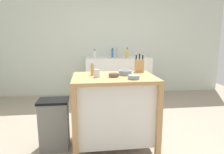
{
  "coord_description": "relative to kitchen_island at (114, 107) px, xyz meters",
  "views": [
    {
      "loc": [
        -0.48,
        -2.45,
        1.37
      ],
      "look_at": [
        -0.15,
        0.17,
        0.85
      ],
      "focal_mm": 32.72,
      "sensor_mm": 36.0,
      "label": 1
    }
  ],
  "objects": [
    {
      "name": "knife_block",
      "position": [
        0.38,
        0.26,
        0.49
      ],
      "size": [
        0.11,
        0.09,
        0.25
      ],
      "color": "tan",
      "rests_on": "kitchen_island"
    },
    {
      "name": "bowl_ceramic_wide",
      "position": [
        -0.01,
        -0.05,
        0.42
      ],
      "size": [
        0.12,
        0.12,
        0.04
      ],
      "color": "#564C47",
      "rests_on": "kitchen_island"
    },
    {
      "name": "drinking_cup",
      "position": [
        -0.21,
        -0.04,
        0.44
      ],
      "size": [
        0.07,
        0.07,
        0.09
      ],
      "color": "silver",
      "rests_on": "kitchen_island"
    },
    {
      "name": "bottle_hand_soap",
      "position": [
        -0.14,
        2.11,
        0.5
      ],
      "size": [
        0.05,
        0.05,
        0.19
      ],
      "color": "white",
      "rests_on": "sink_counter"
    },
    {
      "name": "wall_back",
      "position": [
        0.15,
        2.52,
        0.79
      ],
      "size": [
        5.84,
        0.1,
        2.6
      ],
      "primitive_type": "cube",
      "color": "silver",
      "rests_on": "ground"
    },
    {
      "name": "sink_counter",
      "position": [
        0.38,
        2.17,
        -0.04
      ],
      "size": [
        1.46,
        0.6,
        0.92
      ],
      "color": "white",
      "rests_on": "ground"
    },
    {
      "name": "bottle_dish_soap",
      "position": [
        0.58,
        2.09,
        0.52
      ],
      "size": [
        0.05,
        0.05,
        0.22
      ],
      "color": "yellow",
      "rests_on": "sink_counter"
    },
    {
      "name": "bottle_spray_cleaner",
      "position": [
        0.27,
        2.22,
        0.51
      ],
      "size": [
        0.05,
        0.05,
        0.21
      ],
      "color": "blue",
      "rests_on": "sink_counter"
    },
    {
      "name": "trash_bin",
      "position": [
        -0.74,
        0.01,
        -0.19
      ],
      "size": [
        0.36,
        0.28,
        0.63
      ],
      "color": "slate",
      "rests_on": "ground"
    },
    {
      "name": "kitchen_island",
      "position": [
        0.0,
        0.0,
        0.0
      ],
      "size": [
        1.0,
        0.72,
        0.9
      ],
      "color": "tan",
      "rests_on": "ground"
    },
    {
      "name": "bowl_stoneware_deep",
      "position": [
        0.2,
        -0.2,
        0.42
      ],
      "size": [
        0.13,
        0.13,
        0.04
      ],
      "color": "gray",
      "rests_on": "kitchen_island"
    },
    {
      "name": "sink_faucet",
      "position": [
        0.38,
        2.31,
        0.52
      ],
      "size": [
        0.02,
        0.02,
        0.22
      ],
      "color": "#B7BCC1",
      "rests_on": "sink_counter"
    },
    {
      "name": "bowl_ceramic_small",
      "position": [
        0.15,
        0.06,
        0.43
      ],
      "size": [
        0.17,
        0.17,
        0.06
      ],
      "color": "gray",
      "rests_on": "kitchen_island"
    },
    {
      "name": "ground_plane",
      "position": [
        0.15,
        0.03,
        -0.51
      ],
      "size": [
        6.84,
        6.84,
        0.0
      ],
      "primitive_type": "plane",
      "color": "gray",
      "rests_on": "ground"
    },
    {
      "name": "pepper_grinder",
      "position": [
        -0.26,
        0.1,
        0.47
      ],
      "size": [
        0.04,
        0.04,
        0.15
      ],
      "color": "tan",
      "rests_on": "kitchen_island"
    }
  ]
}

